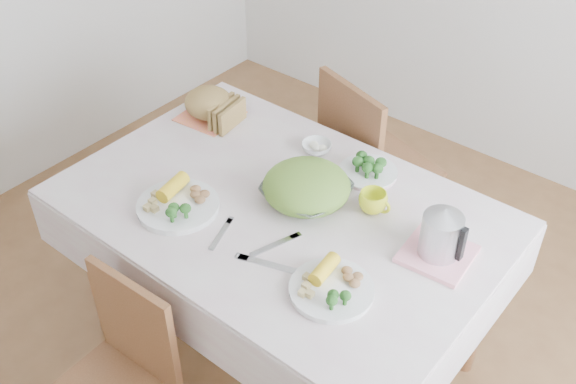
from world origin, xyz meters
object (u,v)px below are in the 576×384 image
Objects in this scene: dinner_plate_right at (332,290)px; electric_kettle at (442,227)px; dining_table at (281,283)px; salad_bowl at (306,193)px; dinner_plate_left at (178,206)px; chair_far at (380,166)px; yellow_mug at (373,202)px.

dinner_plate_right is 0.39m from electric_kettle.
dining_table is 0.43m from salad_bowl.
dining_table is 0.59m from dinner_plate_right.
dinner_plate_left is (-0.31, -0.31, -0.02)m from salad_bowl.
chair_far is 0.74m from yellow_mug.
electric_kettle is at bearing 150.49° from chair_far.
chair_far is 1.06m from dinner_plate_left.
electric_kettle is at bearing -11.36° from yellow_mug.
yellow_mug reaches higher than dinner_plate_left.
yellow_mug is at bearing 38.43° from dinner_plate_left.
chair_far is at bearing 118.58° from yellow_mug.
dinner_plate_left is 1.59× the size of electric_kettle.
dining_table is 14.22× the size of yellow_mug.
electric_kettle is (0.60, -0.64, 0.42)m from chair_far.
yellow_mug is at bearing 169.17° from electric_kettle.
yellow_mug is (0.52, 0.41, 0.03)m from dinner_plate_left.
chair_far reaches higher than yellow_mug.
dinner_plate_left is 1.11× the size of dinner_plate_right.
chair_far is 0.97m from electric_kettle.
dinner_plate_right is 0.41m from yellow_mug.
yellow_mug is at bearing 26.35° from salad_bowl.
chair_far is 1.11m from dinner_plate_right.
dinner_plate_left is 0.64m from dinner_plate_right.
yellow_mug reaches higher than dinner_plate_right.
yellow_mug is at bearing 135.88° from chair_far.
chair_far is 9.45× the size of yellow_mug.
salad_bowl is 1.60× the size of electric_kettle.
dinner_plate_right is at bearing 1.74° from dinner_plate_left.
chair_far is at bearing 133.73° from electric_kettle.
dining_table is 0.53m from yellow_mug.
salad_bowl reaches higher than dinner_plate_left.
dinner_plate_right is at bearing -42.15° from salad_bowl.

